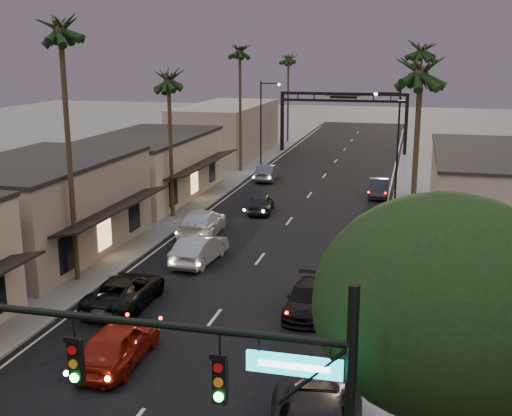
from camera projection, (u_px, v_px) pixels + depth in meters
The scene contains 29 objects.
ground at pixel (297, 211), 49.29m from camera, with size 200.00×200.00×0.00m, color slate.
road at pixel (308, 197), 54.00m from camera, with size 14.00×120.00×0.02m, color black.
sidewalk_left at pixel (224, 176), 62.82m from camera, with size 5.00×92.00×0.12m, color slate.
sidewalk_right at pixel (423, 186), 58.35m from camera, with size 5.00×92.00×0.12m, color slate.
storefront_mid at pixel (42, 209), 38.49m from camera, with size 8.00×14.00×5.50m, color gray.
storefront_far at pixel (149, 168), 53.64m from camera, with size 8.00×16.00×5.00m, color #BEB291.
storefront_dist at pixel (227, 130), 75.20m from camera, with size 8.00×20.00×6.00m, color gray.
building_right at pixel (492, 189), 45.40m from camera, with size 8.00×18.00×5.00m, color gray.
traffic_signal at pixel (253, 405), 12.81m from camera, with size 8.51×0.22×7.80m.
corner_tree at pixel (447, 315), 14.96m from camera, with size 6.20×6.20×8.80m.
arch at pixel (343, 107), 76.25m from camera, with size 15.20×0.40×7.27m.
streetlight_right at pixel (395, 137), 51.11m from camera, with size 2.13×0.30×9.00m.
streetlight_left at pixel (263, 117), 66.62m from camera, with size 2.13×0.30×9.00m.
palm_lb at pixel (60, 21), 31.17m from camera, with size 3.20×3.20×15.20m.
palm_lc at pixel (168, 73), 45.06m from camera, with size 3.20×3.20×12.20m.
palm_ld at pixel (240, 47), 62.50m from camera, with size 3.20×3.20×14.20m.
palm_ra at pixel (421, 63), 29.47m from camera, with size 3.20×3.20×13.20m.
palm_rb at pixel (422, 45), 48.09m from camera, with size 3.20×3.20×14.20m.
palm_rc at pixel (420, 66), 67.41m from camera, with size 3.20×3.20×12.20m.
palm_far at pixel (288, 56), 84.34m from camera, with size 3.20×3.20×13.20m.
oncoming_red at pixel (118, 344), 25.06m from camera, with size 1.97×4.90×1.67m, color maroon.
oncoming_pickup at pixel (125, 291), 30.80m from camera, with size 2.56×5.56×1.54m, color black.
oncoming_silver at pixel (200, 249), 37.17m from camera, with size 1.74×4.99×1.64m, color #949499.
oncoming_white at pixel (202, 223), 42.74m from camera, with size 2.41×5.94×1.72m, color silver.
oncoming_dgrey at pixel (261, 203), 48.80m from camera, with size 1.74×4.32×1.47m, color black.
oncoming_grey_far at pixel (267, 172), 61.01m from camera, with size 1.65×4.72×1.56m, color #4C4C51.
curbside_black at pixel (308, 299), 30.01m from camera, with size 1.90×4.69×1.36m, color black.
curbside_grey at pixel (365, 249), 37.56m from camera, with size 1.69×4.21×1.44m, color #505055.
curbside_far at pixel (379, 188), 54.10m from camera, with size 1.55×4.46×1.47m, color black.
Camera 1 is at (8.52, -7.16, 11.95)m, focal length 45.00 mm.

